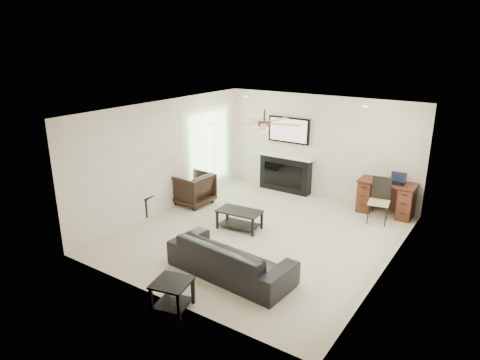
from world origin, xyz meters
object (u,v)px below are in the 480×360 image
Objects in this scene: fireplace_unit at (286,155)px; coffee_table at (239,220)px; desk at (386,198)px; sofa at (231,257)px; armchair at (193,189)px.

coffee_table is at bearing -82.72° from fireplace_unit.
coffee_table is 3.37m from desk.
sofa is 2.62× the size of armchair.
sofa is 4.30m from desk.
fireplace_unit is (-1.23, 4.19, 0.64)m from sofa.
coffee_table is 0.47× the size of fireplace_unit.
fireplace_unit reaches higher than desk.
sofa is 4.41m from fireplace_unit.
sofa is at bearing -73.62° from fireplace_unit.
coffee_table is 2.71m from fireplace_unit.
desk reaches higher than sofa.
sofa is 3.37m from armchair.
desk is at bearing 118.46° from armchair.
desk reaches higher than coffee_table.
sofa is at bearing 53.03° from armchair.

